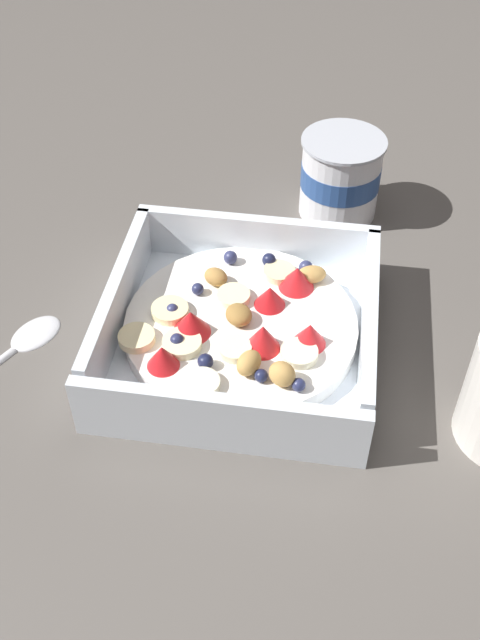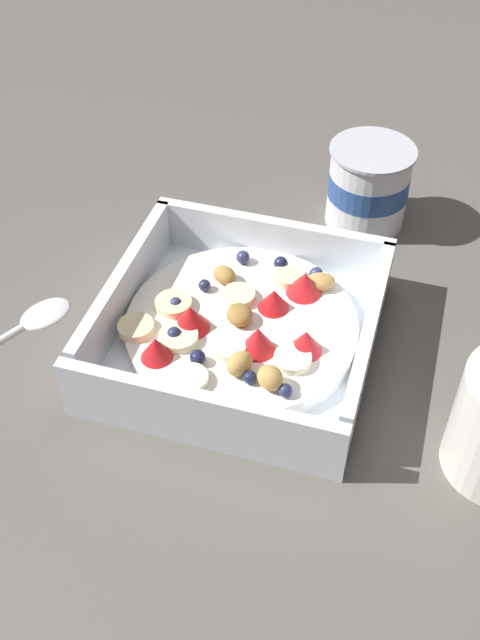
# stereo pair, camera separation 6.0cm
# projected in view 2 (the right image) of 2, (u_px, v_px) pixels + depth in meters

# --- Properties ---
(ground_plane) EXTENTS (2.40, 2.40, 0.00)m
(ground_plane) POSITION_uv_depth(u_px,v_px,m) (258.00, 346.00, 0.63)
(ground_plane) COLOR #56514C
(fruit_bowl) EXTENTS (0.22, 0.22, 0.06)m
(fruit_bowl) POSITION_uv_depth(u_px,v_px,m) (240.00, 330.00, 0.61)
(fruit_bowl) COLOR white
(fruit_bowl) RESTS_ON ground
(spoon) EXTENTS (0.10, 0.16, 0.01)m
(spoon) POSITION_uv_depth(u_px,v_px,m) (18.00, 326.00, 0.64)
(spoon) COLOR silver
(spoon) RESTS_ON ground
(yogurt_cup) EXTENTS (0.08, 0.08, 0.08)m
(yogurt_cup) POSITION_uv_depth(u_px,v_px,m) (368.00, 185.00, 0.72)
(yogurt_cup) COLOR white
(yogurt_cup) RESTS_ON ground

